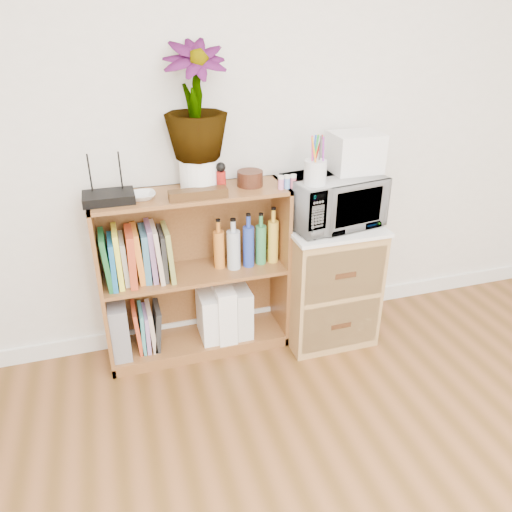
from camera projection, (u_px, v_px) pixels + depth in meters
name	position (u px, v px, depth m)	size (l,w,h in m)	color
skirting_board	(250.00, 316.00, 3.11)	(4.00, 0.02, 0.10)	white
bookshelf	(195.00, 275.00, 2.71)	(1.00, 0.30, 0.95)	brown
wicker_unit	(326.00, 282.00, 2.90)	(0.50, 0.45, 0.70)	#9E7542
microwave	(333.00, 200.00, 2.66)	(0.49, 0.33, 0.27)	silver
pen_cup	(315.00, 172.00, 2.45)	(0.11, 0.11, 0.12)	silver
small_appliance	(355.00, 152.00, 2.63)	(0.26, 0.21, 0.20)	white
router	(109.00, 197.00, 2.36)	(0.24, 0.16, 0.04)	black
white_bowl	(142.00, 196.00, 2.40)	(0.13, 0.13, 0.03)	white
plant_pot	(199.00, 174.00, 2.49)	(0.19, 0.19, 0.16)	white
potted_plant	(195.00, 102.00, 2.33)	(0.30, 0.30, 0.54)	#397830
trinket_box	(198.00, 194.00, 2.40)	(0.28, 0.07, 0.05)	#321F0D
kokeshi_doll	(221.00, 182.00, 2.48)	(0.05, 0.05, 0.11)	maroon
wooden_bowl	(250.00, 178.00, 2.57)	(0.13, 0.13, 0.08)	#381A0F
paint_jars	(287.00, 183.00, 2.53)	(0.12, 0.04, 0.06)	#D17481
file_box	(119.00, 326.00, 2.71)	(0.10, 0.25, 0.32)	gray
magazine_holder_left	(207.00, 315.00, 2.83)	(0.09, 0.22, 0.28)	white
magazine_holder_mid	(223.00, 309.00, 2.85)	(0.10, 0.26, 0.33)	white
magazine_holder_right	(240.00, 309.00, 2.88)	(0.09, 0.23, 0.29)	silver
cookbooks	(138.00, 255.00, 2.56)	(0.35, 0.20, 0.30)	#1A632E
liquor_bottles	(252.00, 240.00, 2.72)	(0.43, 0.07, 0.31)	orange
lower_books	(147.00, 327.00, 2.76)	(0.15, 0.19, 0.26)	#C64423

